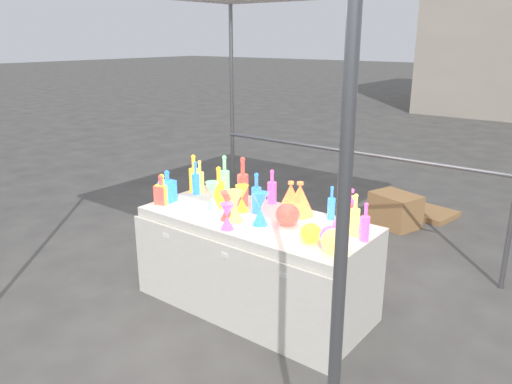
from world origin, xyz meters
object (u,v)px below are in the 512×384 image
Objects in this scene: display_table at (255,262)px; cardboard_box_closed at (395,210)px; lampshade_0 at (291,196)px; hourglass_0 at (227,206)px; bottle_0 at (194,173)px; globe_0 at (311,234)px; decanter_0 at (162,189)px.

cardboard_box_closed is at bearing 85.89° from display_table.
hourglass_0 is at bearing -117.77° from lampshade_0.
globe_0 is (1.41, -0.34, -0.11)m from bottle_0.
lampshade_0 is at bearing 59.53° from hourglass_0.
lampshade_0 reaches higher than hourglass_0.
lampshade_0 is at bearing 5.99° from bottle_0.
bottle_0 reaches higher than display_table.
lampshade_0 is (0.94, 0.48, -0.00)m from decanter_0.
bottle_0 is at bearing 73.34° from decanter_0.
decanter_0 reaches higher than cardboard_box_closed.
decanter_0 is 1.15× the size of hourglass_0.
bottle_0 reaches higher than lampshade_0.
globe_0 is at bearing -14.51° from display_table.
hourglass_0 is 0.73m from globe_0.
cardboard_box_closed is 2.84m from decanter_0.
decanter_0 is 1.72× the size of globe_0.
decanter_0 is at bearing -92.37° from cardboard_box_closed.
decanter_0 reaches higher than lampshade_0.
decanter_0 is at bearing -178.23° from globe_0.
bottle_0 is 1.35× the size of decanter_0.
display_table is at bearing 165.49° from globe_0.
hourglass_0 is at bearing -179.15° from globe_0.
cardboard_box_closed is at bearing 99.38° from globe_0.
hourglass_0 reaches higher than globe_0.
globe_0 is (0.42, -2.53, 0.62)m from cardboard_box_closed.
hourglass_0 is (-0.31, -2.54, 0.67)m from cardboard_box_closed.
display_table reaches higher than cardboard_box_closed.
hourglass_0 is at bearing -78.39° from cardboard_box_closed.
cardboard_box_closed is 2.14× the size of lampshade_0.
decanter_0 is 1.06m from lampshade_0.
hourglass_0 is 0.90× the size of lampshade_0.
bottle_0 reaches higher than hourglass_0.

